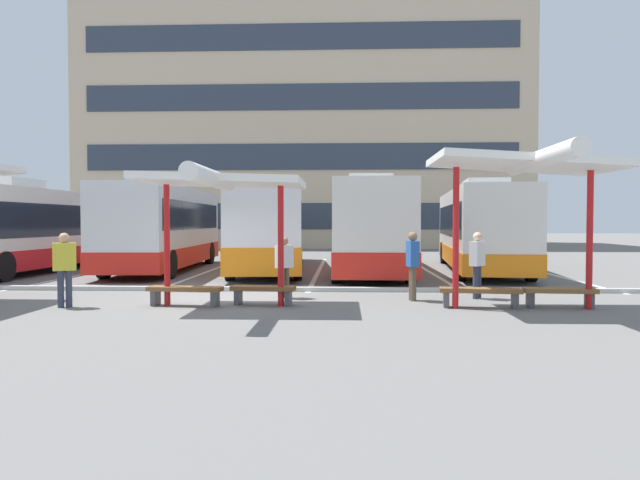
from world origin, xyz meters
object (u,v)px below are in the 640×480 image
Objects in this scene: coach_bus_0 at (32,230)px; bench_3 at (480,293)px; waiting_shelter_1 at (221,184)px; coach_bus_1 at (164,228)px; bench_4 at (560,293)px; waiting_passenger_0 at (284,263)px; bench_2 at (263,291)px; waiting_passenger_3 at (477,260)px; waiting_passenger_1 at (413,261)px; coach_bus_4 at (480,230)px; coach_bus_2 at (269,230)px; coach_bus_3 at (368,229)px; waiting_shelter_2 at (527,166)px; bench_1 at (185,291)px; waiting_passenger_2 at (64,264)px.

coach_bus_0 is 17.41m from bench_3.
coach_bus_1 is at bearing 114.38° from waiting_shelter_1.
bench_3 is at bearing -178.09° from bench_4.
bench_3 is at bearing -17.94° from waiting_passenger_0.
waiting_passenger_3 is at bearing 14.45° from bench_2.
coach_bus_1 is 5.97× the size of waiting_passenger_1.
coach_bus_4 is at bearing 50.04° from waiting_passenger_0.
coach_bus_1 is (4.84, 1.09, 0.06)m from coach_bus_0.
waiting_shelter_1 is at bearing -88.47° from coach_bus_2.
bench_2 is (1.18, -10.13, -1.28)m from coach_bus_2.
coach_bus_3 is at bearing 107.41° from waiting_passenger_3.
waiting_passenger_0 is (-5.53, 1.86, -2.28)m from waiting_shelter_2.
waiting_passenger_0 is at bearing -80.08° from coach_bus_2.
coach_bus_1 is 10.83m from bench_2.
bench_3 is (10.31, -9.56, -1.35)m from coach_bus_1.
coach_bus_1 is 13.29m from waiting_passenger_3.
coach_bus_0 reaches higher than bench_4.
bench_1 is 8.60m from bench_4.
waiting_shelter_1 is 2.68m from bench_2.
waiting_shelter_2 is 2.58× the size of waiting_passenger_1.
waiting_passenger_0 reaches higher than bench_2.
bench_3 is (6.80, -0.02, 0.00)m from bench_1.
waiting_passenger_3 reaches higher than bench_4.
waiting_passenger_2 is 9.96m from waiting_passenger_3.
coach_bus_4 is at bearing 76.28° from waiting_passenger_3.
bench_1 and bench_2 have the same top height.
coach_bus_2 is at bearing 166.02° from coach_bus_3.
waiting_passenger_2 is at bearing -159.42° from waiting_passenger_0.
waiting_passenger_0 is at bearing 162.06° from bench_3.
waiting_shelter_2 reaches higher than waiting_passenger_3.
bench_3 is (6.18, -10.34, -1.27)m from coach_bus_2.
waiting_passenger_1 is (4.78, -9.20, -0.62)m from coach_bus_2.
coach_bus_3 is at bearing -13.98° from coach_bus_2.
coach_bus_2 is 7.31× the size of waiting_passenger_1.
coach_bus_0 reaches higher than waiting_shelter_2.
waiting_passenger_1 is at bearing -28.02° from coach_bus_0.
coach_bus_4 is at bearing -3.95° from coach_bus_2.
coach_bus_3 reaches higher than bench_4.
bench_3 is at bearing -29.20° from coach_bus_0.
coach_bus_2 is at bearing 86.57° from bench_1.
coach_bus_1 is 12.28m from waiting_passenger_1.
coach_bus_0 is at bearing 151.19° from waiting_shelter_2.
bench_4 is at bearing -52.20° from coach_bus_2.
waiting_passenger_3 reaches higher than waiting_passenger_0.
bench_1 is at bearing 7.23° from waiting_passenger_2.
bench_4 is 11.31m from waiting_passenger_2.
coach_bus_0 is 6.16× the size of waiting_passenger_3.
bench_4 is (1.80, 0.06, -0.01)m from bench_3.
bench_2 is at bearing -165.55° from waiting_passenger_3.
waiting_passenger_1 is (5.40, 1.13, 0.66)m from bench_1.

